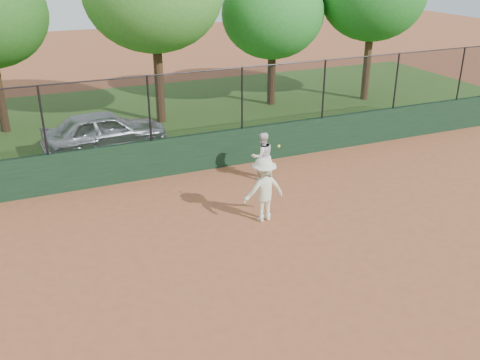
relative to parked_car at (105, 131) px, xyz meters
name	(u,v)px	position (x,y,z in m)	size (l,w,h in m)	color
ground	(246,272)	(1.42, -8.92, -0.73)	(80.00, 80.00, 0.00)	#9E5433
back_wall	(168,157)	(1.42, -2.92, -0.13)	(26.00, 0.20, 1.20)	#16311C
grass_strip	(128,122)	(1.42, 3.08, -0.72)	(36.00, 12.00, 0.01)	#2A5219
parked_car	(105,131)	(0.00, 0.00, 0.00)	(1.71, 4.26, 1.45)	silver
player_second	(262,156)	(3.97, -4.37, 0.02)	(0.73, 0.57, 1.50)	white
player_main	(264,189)	(2.85, -6.82, 0.14)	(1.15, 0.69, 2.12)	beige
fence_assembly	(165,106)	(1.40, -2.92, 1.51)	(26.00, 0.06, 2.00)	black
tree_3	(273,14)	(8.01, 3.21, 3.25)	(4.47, 4.07, 5.92)	#3E2714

